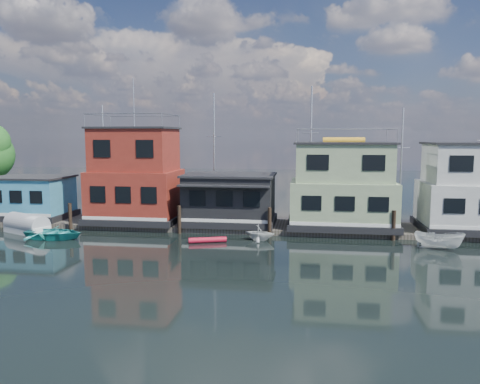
% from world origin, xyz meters
% --- Properties ---
extents(ground, '(160.00, 160.00, 0.00)m').
position_xyz_m(ground, '(0.00, 0.00, 0.00)').
color(ground, black).
rests_on(ground, ground).
extents(dock, '(48.00, 5.00, 0.40)m').
position_xyz_m(dock, '(0.00, 12.00, 0.20)').
color(dock, '#595147').
rests_on(dock, ground).
extents(houseboat_blue, '(6.40, 4.90, 3.66)m').
position_xyz_m(houseboat_blue, '(-18.00, 12.00, 2.21)').
color(houseboat_blue, black).
rests_on(houseboat_blue, dock).
extents(houseboat_red, '(7.40, 5.90, 11.86)m').
position_xyz_m(houseboat_red, '(-8.50, 12.00, 4.10)').
color(houseboat_red, black).
rests_on(houseboat_red, dock).
extents(houseboat_dark, '(7.40, 6.10, 4.06)m').
position_xyz_m(houseboat_dark, '(-0.50, 11.98, 2.42)').
color(houseboat_dark, black).
rests_on(houseboat_dark, dock).
extents(houseboat_green, '(8.40, 5.90, 7.03)m').
position_xyz_m(houseboat_green, '(8.50, 12.00, 3.55)').
color(houseboat_green, black).
rests_on(houseboat_green, dock).
extents(houseboat_white, '(8.40, 5.90, 6.66)m').
position_xyz_m(houseboat_white, '(18.50, 12.00, 3.54)').
color(houseboat_white, black).
rests_on(houseboat_white, dock).
extents(pilings, '(42.28, 0.28, 2.20)m').
position_xyz_m(pilings, '(-0.33, 9.20, 1.10)').
color(pilings, '#2D2116').
rests_on(pilings, ground).
extents(background_masts, '(36.40, 0.16, 12.00)m').
position_xyz_m(background_masts, '(4.76, 18.00, 5.55)').
color(background_masts, silver).
rests_on(background_masts, ground).
extents(red_kayak, '(2.67, 1.24, 0.39)m').
position_xyz_m(red_kayak, '(-1.19, 6.51, 0.20)').
color(red_kayak, red).
rests_on(red_kayak, ground).
extents(tarp_runabout, '(4.26, 3.06, 1.62)m').
position_xyz_m(tarp_runabout, '(-15.83, 7.70, 0.60)').
color(tarp_runabout, silver).
rests_on(tarp_runabout, ground).
extents(dinghy_white, '(2.52, 2.29, 1.16)m').
position_xyz_m(dinghy_white, '(2.40, 7.77, 0.58)').
color(dinghy_white, silver).
rests_on(dinghy_white, ground).
extents(motorboat, '(3.37, 2.08, 1.22)m').
position_xyz_m(motorboat, '(14.54, 6.88, 0.61)').
color(motorboat, white).
rests_on(motorboat, ground).
extents(dinghy_teal, '(4.47, 3.30, 0.89)m').
position_xyz_m(dinghy_teal, '(-12.63, 6.08, 0.45)').
color(dinghy_teal, teal).
rests_on(dinghy_teal, ground).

